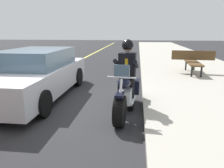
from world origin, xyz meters
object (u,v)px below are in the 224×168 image
rider_main (127,69)px  car_silver (36,74)px  motorcycle_main (126,94)px  bench_sidewalk (193,60)px

rider_main → car_silver: rider_main is taller
motorcycle_main → rider_main: rider_main is taller
motorcycle_main → car_silver: car_silver is taller
motorcycle_main → bench_sidewalk: 5.23m
motorcycle_main → bench_sidewalk: size_ratio=1.21×
motorcycle_main → car_silver: 2.89m
car_silver → motorcycle_main: bearing=70.7°
motorcycle_main → bench_sidewalk: bearing=149.7°
motorcycle_main → rider_main: bearing=176.0°
rider_main → bench_sidewalk: rider_main is taller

